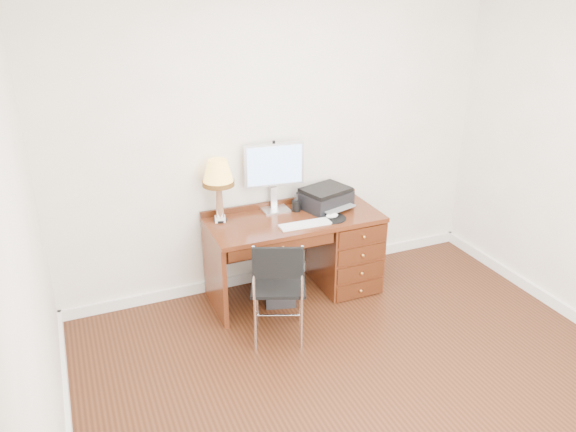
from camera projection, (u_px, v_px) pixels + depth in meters
name	position (u px, v px, depth m)	size (l,w,h in m)	color
ground	(373.00, 389.00, 3.94)	(4.00, 4.00, 0.00)	black
room_shell	(332.00, 334.00, 4.45)	(4.00, 4.00, 4.00)	white
desk	(327.00, 246.00, 5.07)	(1.50, 0.67, 0.75)	#562512
monitor	(274.00, 169.00, 4.83)	(0.53, 0.19, 0.61)	silver
keyboard	(305.00, 224.00, 4.67)	(0.44, 0.13, 0.02)	white
mouse_pad	(332.00, 217.00, 4.80)	(0.24, 0.24, 0.05)	black
printer	(325.00, 198.00, 5.00)	(0.49, 0.43, 0.18)	black
leg_lamp	(218.00, 177.00, 4.60)	(0.27, 0.27, 0.54)	black
phone	(220.00, 215.00, 4.73)	(0.11, 0.11, 0.19)	white
pen_cup	(296.00, 206.00, 4.94)	(0.08, 0.08, 0.10)	black
chair	(282.00, 280.00, 4.26)	(0.54, 0.55, 0.88)	black
equipment_box	(280.00, 286.00, 4.93)	(0.26, 0.26, 0.30)	black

